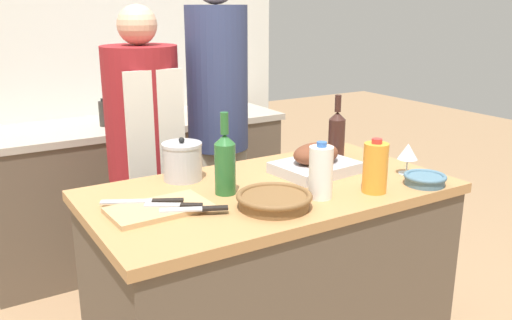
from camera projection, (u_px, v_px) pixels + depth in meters
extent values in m
cube|color=brown|center=(270.00, 297.00, 2.23)|extent=(1.36, 0.73, 0.88)
cube|color=#B27F4C|center=(271.00, 192.00, 2.10)|extent=(1.40, 0.75, 0.04)
cube|color=brown|center=(139.00, 191.00, 3.52)|extent=(1.83, 0.58, 0.85)
cube|color=#ADA393|center=(135.00, 124.00, 3.40)|extent=(1.89, 0.60, 0.04)
cube|color=silver|center=(113.00, 55.00, 3.57)|extent=(2.39, 0.10, 2.55)
cube|color=#BCBCC1|center=(315.00, 168.00, 2.26)|extent=(0.35, 0.28, 0.04)
ellipsoid|color=brown|center=(316.00, 154.00, 2.24)|extent=(0.23, 0.17, 0.09)
cylinder|color=brown|center=(274.00, 202.00, 1.87)|extent=(0.24, 0.24, 0.04)
torus|color=brown|center=(274.00, 196.00, 1.87)|extent=(0.27, 0.27, 0.02)
cube|color=tan|center=(159.00, 209.00, 1.85)|extent=(0.35, 0.21, 0.02)
cylinder|color=#B7B7BC|center=(182.00, 163.00, 2.16)|extent=(0.16, 0.16, 0.14)
cylinder|color=#B7B7BC|center=(182.00, 145.00, 2.14)|extent=(0.16, 0.16, 0.01)
sphere|color=black|center=(182.00, 140.00, 2.14)|extent=(0.02, 0.02, 0.02)
cylinder|color=slate|center=(425.00, 181.00, 2.11)|extent=(0.15, 0.15, 0.03)
torus|color=slate|center=(425.00, 176.00, 2.11)|extent=(0.16, 0.16, 0.02)
cylinder|color=orange|center=(375.00, 168.00, 2.01)|extent=(0.09, 0.09, 0.19)
cylinder|color=red|center=(377.00, 141.00, 1.98)|extent=(0.04, 0.04, 0.02)
cylinder|color=white|center=(321.00, 173.00, 1.95)|extent=(0.09, 0.09, 0.19)
cylinder|color=#3360B2|center=(322.00, 144.00, 1.92)|extent=(0.04, 0.04, 0.02)
cylinder|color=#28662D|center=(225.00, 169.00, 1.99)|extent=(0.08, 0.08, 0.19)
cone|color=#28662D|center=(225.00, 139.00, 1.96)|extent=(0.08, 0.08, 0.04)
cylinder|color=#28662D|center=(224.00, 123.00, 1.95)|extent=(0.03, 0.03, 0.08)
cylinder|color=#381E19|center=(336.00, 139.00, 2.46)|extent=(0.07, 0.07, 0.18)
cone|color=#381E19|center=(337.00, 116.00, 2.43)|extent=(0.07, 0.07, 0.04)
cylinder|color=#381E19|center=(338.00, 103.00, 2.41)|extent=(0.03, 0.03, 0.08)
cylinder|color=silver|center=(406.00, 173.00, 2.25)|extent=(0.07, 0.07, 0.00)
cylinder|color=silver|center=(407.00, 166.00, 2.24)|extent=(0.01, 0.01, 0.06)
cone|color=silver|center=(408.00, 151.00, 2.23)|extent=(0.08, 0.08, 0.07)
cube|color=#B7B7BC|center=(126.00, 202.00, 1.88)|extent=(0.17, 0.11, 0.01)
cube|color=black|center=(168.00, 201.00, 1.89)|extent=(0.11, 0.07, 0.01)
cube|color=#B7B7BC|center=(181.00, 210.00, 1.80)|extent=(0.14, 0.09, 0.01)
cube|color=black|center=(215.00, 208.00, 1.82)|extent=(0.09, 0.06, 0.01)
cube|color=#B7B7BC|center=(162.00, 205.00, 1.85)|extent=(0.12, 0.09, 0.01)
cube|color=black|center=(191.00, 205.00, 1.84)|extent=(0.08, 0.06, 0.01)
cylinder|color=maroon|center=(205.00, 99.00, 3.68)|extent=(0.06, 0.06, 0.17)
cylinder|color=black|center=(204.00, 85.00, 3.65)|extent=(0.02, 0.02, 0.02)
cylinder|color=#332D28|center=(104.00, 114.00, 3.23)|extent=(0.05, 0.05, 0.15)
cylinder|color=black|center=(103.00, 100.00, 3.21)|extent=(0.02, 0.02, 0.02)
cylinder|color=#B28E2D|center=(194.00, 105.00, 3.52)|extent=(0.06, 0.06, 0.14)
cylinder|color=black|center=(193.00, 93.00, 3.50)|extent=(0.02, 0.02, 0.02)
cube|color=beige|center=(150.00, 247.00, 2.81)|extent=(0.29, 0.20, 0.77)
cylinder|color=maroon|center=(142.00, 113.00, 2.61)|extent=(0.36, 0.36, 0.64)
sphere|color=#DBAD89|center=(137.00, 25.00, 2.50)|extent=(0.19, 0.19, 0.19)
cube|color=silver|center=(158.00, 158.00, 2.53)|extent=(0.28, 0.02, 0.82)
cube|color=beige|center=(220.00, 223.00, 2.99)|extent=(0.27, 0.19, 0.87)
cylinder|color=navy|center=(217.00, 79.00, 2.76)|extent=(0.31, 0.31, 0.73)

